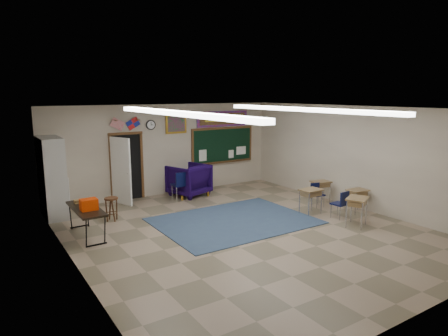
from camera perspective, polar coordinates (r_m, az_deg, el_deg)
floor at (r=9.99m, az=3.12°, el=-8.99°), size 9.00×9.00×0.00m
back_wall at (r=13.44m, az=-8.18°, el=2.61°), size 8.00×0.04×3.00m
front_wall at (r=6.63m, az=26.96°, el=-6.81°), size 8.00×0.04×3.00m
left_wall at (r=7.97m, az=-20.76°, el=-3.53°), size 0.04×9.00×3.00m
right_wall at (r=12.35m, az=18.38°, el=1.47°), size 0.04×9.00×3.00m
ceiling at (r=9.42m, az=3.30°, el=8.47°), size 8.00×9.00×0.04m
area_rug at (r=10.72m, az=1.45°, el=-7.54°), size 4.00×3.00×0.02m
fluorescent_strips at (r=9.42m, az=3.30°, el=8.10°), size 3.86×6.00×0.10m
doorway at (r=12.82m, az=-13.94°, el=0.01°), size 1.10×0.89×2.16m
chalkboard at (r=14.46m, az=-0.18°, el=3.14°), size 2.55×0.14×1.30m
bulletin_board at (r=14.37m, az=-0.19°, el=7.04°), size 2.10×0.05×0.55m
framed_art_print at (r=13.47m, az=-6.86°, el=6.30°), size 0.75×0.05×0.65m
wall_clock at (r=13.10m, az=-10.41°, el=6.08°), size 0.32×0.05×0.32m
wall_flags at (r=12.76m, az=-13.93°, el=6.41°), size 1.16×0.06×0.70m
storage_cabinet at (r=11.81m, az=-23.31°, el=-1.25°), size 0.59×1.25×2.20m
wingback_armchair at (r=13.28m, az=-5.06°, el=-1.69°), size 1.43×1.45×1.05m
student_chair_reading at (r=12.81m, az=-6.41°, el=-2.49°), size 0.47×0.47×0.92m
student_chair_desk_a at (r=11.29m, az=16.12°, el=-5.03°), size 0.42×0.42×0.77m
student_chair_desk_b at (r=12.26m, az=13.25°, el=-3.82°), size 0.39×0.39×0.70m
student_desk_front_left at (r=11.48m, az=12.26°, el=-4.51°), size 0.61×0.46×0.72m
student_desk_front_right at (r=12.74m, az=13.61°, el=-3.15°), size 0.63×0.51×0.68m
student_desk_back_left at (r=10.76m, az=18.42°, el=-5.75°), size 0.77×0.70×0.75m
student_desk_back_right at (r=11.98m, az=18.47°, el=-4.32°), size 0.58×0.45×0.67m
folding_table at (r=10.08m, az=-19.01°, el=-7.11°), size 0.57×1.68×0.96m
wooden_stool at (r=11.07m, az=-15.76°, el=-5.63°), size 0.36×0.36×0.63m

